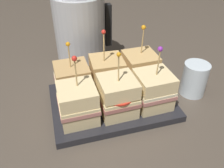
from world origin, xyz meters
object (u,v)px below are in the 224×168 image
(serving_platter, at_px, (112,102))
(sandwich_front_left, at_px, (78,103))
(sandwich_back_left, at_px, (73,81))
(drinking_glass, at_px, (194,79))
(sandwich_front_right, at_px, (153,90))
(sandwich_back_right, at_px, (140,70))
(sandwich_front_center, at_px, (118,96))
(kettle_steel, at_px, (80,30))
(sandwich_back_center, at_px, (106,75))

(serving_platter, relative_size, sandwich_front_left, 1.90)
(sandwich_back_left, relative_size, drinking_glass, 1.70)
(serving_platter, height_order, sandwich_back_left, sandwich_back_left)
(drinking_glass, bearing_deg, sandwich_front_right, -166.37)
(sandwich_back_right, distance_m, drinking_glass, 0.15)
(sandwich_front_right, relative_size, drinking_glass, 1.76)
(sandwich_front_left, bearing_deg, sandwich_front_right, 0.30)
(sandwich_front_center, height_order, sandwich_front_right, sandwich_front_center)
(sandwich_back_left, xyz_separation_m, drinking_glass, (0.32, -0.06, -0.02))
(serving_platter, height_order, sandwich_back_right, sandwich_back_right)
(sandwich_back_right, xyz_separation_m, kettle_steel, (-0.13, 0.19, 0.05))
(sandwich_back_left, height_order, sandwich_back_right, sandwich_back_right)
(sandwich_back_right, bearing_deg, kettle_steel, 123.68)
(sandwich_back_right, distance_m, kettle_steel, 0.24)
(sandwich_back_left, distance_m, drinking_glass, 0.33)
(kettle_steel, bearing_deg, sandwich_back_left, -106.52)
(sandwich_front_right, xyz_separation_m, sandwich_back_right, (0.00, 0.09, 0.00))
(sandwich_front_center, distance_m, kettle_steel, 0.29)
(sandwich_front_right, bearing_deg, sandwich_back_right, 89.30)
(kettle_steel, bearing_deg, sandwich_front_left, -101.68)
(serving_platter, height_order, kettle_steel, kettle_steel)
(sandwich_front_left, xyz_separation_m, kettle_steel, (0.06, 0.29, 0.05))
(serving_platter, relative_size, sandwich_front_center, 1.89)
(sandwich_front_left, distance_m, sandwich_front_right, 0.19)
(serving_platter, xyz_separation_m, sandwich_back_right, (0.09, 0.05, 0.06))
(sandwich_back_left, distance_m, kettle_steel, 0.21)
(sandwich_front_left, bearing_deg, sandwich_back_left, 89.07)
(sandwich_front_left, xyz_separation_m, sandwich_back_right, (0.19, 0.09, 0.00))
(serving_platter, relative_size, sandwich_back_left, 1.97)
(sandwich_back_right, bearing_deg, sandwich_back_left, -179.37)
(sandwich_front_center, bearing_deg, sandwich_back_center, 92.00)
(sandwich_front_left, relative_size, sandwich_back_center, 0.92)
(sandwich_front_center, bearing_deg, serving_platter, 91.52)
(sandwich_back_center, xyz_separation_m, drinking_glass, (0.23, -0.06, -0.02))
(kettle_steel, bearing_deg, sandwich_back_center, -80.29)
(serving_platter, height_order, sandwich_front_left, sandwich_front_left)
(kettle_steel, bearing_deg, sandwich_front_right, -65.99)
(sandwich_front_left, height_order, drinking_glass, sandwich_front_left)
(sandwich_front_center, relative_size, sandwich_back_left, 1.04)
(sandwich_back_center, bearing_deg, sandwich_back_left, -178.48)
(sandwich_front_right, bearing_deg, drinking_glass, 13.63)
(sandwich_front_center, distance_m, drinking_glass, 0.23)
(sandwich_back_left, height_order, sandwich_back_center, sandwich_back_center)
(kettle_steel, xyz_separation_m, drinking_glass, (0.27, -0.25, -0.07))
(sandwich_back_center, xyz_separation_m, kettle_steel, (-0.03, 0.19, 0.05))
(kettle_steel, height_order, drinking_glass, kettle_steel)
(sandwich_front_left, height_order, sandwich_back_center, sandwich_back_center)
(sandwich_front_right, relative_size, sandwich_back_center, 0.92)
(sandwich_back_left, bearing_deg, drinking_glass, -9.97)
(sandwich_front_right, xyz_separation_m, drinking_glass, (0.14, 0.03, -0.02))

